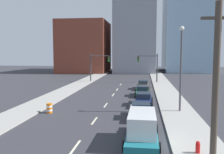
% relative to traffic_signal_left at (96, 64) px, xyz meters
% --- Properties ---
extents(sidewalk_left, '(3.43, 95.08, 0.13)m').
position_rel_traffic_signal_left_xyz_m(sidewalk_left, '(-2.33, 4.97, -3.61)').
color(sidewalk_left, '#9E9B93').
rests_on(sidewalk_left, ground).
extents(sidewalk_right, '(3.43, 95.08, 0.13)m').
position_rel_traffic_signal_left_xyz_m(sidewalk_right, '(12.99, 4.97, -3.61)').
color(sidewalk_right, '#9E9B93').
rests_on(sidewalk_right, ground).
extents(lane_stripe_at_8m, '(0.16, 2.40, 0.01)m').
position_rel_traffic_signal_left_xyz_m(lane_stripe_at_8m, '(5.33, -34.93, -3.67)').
color(lane_stripe_at_8m, beige).
rests_on(lane_stripe_at_8m, ground).
extents(lane_stripe_at_14m, '(0.16, 2.40, 0.01)m').
position_rel_traffic_signal_left_xyz_m(lane_stripe_at_14m, '(5.33, -28.81, -3.67)').
color(lane_stripe_at_14m, beige).
rests_on(lane_stripe_at_14m, ground).
extents(lane_stripe_at_20m, '(0.16, 2.40, 0.01)m').
position_rel_traffic_signal_left_xyz_m(lane_stripe_at_20m, '(5.33, -22.28, -3.67)').
color(lane_stripe_at_20m, beige).
rests_on(lane_stripe_at_20m, ground).
extents(lane_stripe_at_27m, '(0.16, 2.40, 0.01)m').
position_rel_traffic_signal_left_xyz_m(lane_stripe_at_27m, '(5.33, -15.27, -3.67)').
color(lane_stripe_at_27m, beige).
rests_on(lane_stripe_at_27m, ground).
extents(lane_stripe_at_32m, '(0.16, 2.40, 0.01)m').
position_rel_traffic_signal_left_xyz_m(lane_stripe_at_32m, '(5.33, -10.20, -3.67)').
color(lane_stripe_at_32m, beige).
rests_on(lane_stripe_at_32m, ground).
extents(lane_stripe_at_39m, '(0.16, 2.40, 0.01)m').
position_rel_traffic_signal_left_xyz_m(lane_stripe_at_39m, '(5.33, -3.70, -3.67)').
color(lane_stripe_at_39m, beige).
rests_on(lane_stripe_at_39m, ground).
extents(building_brick_left, '(14.00, 16.00, 15.20)m').
position_rel_traffic_signal_left_xyz_m(building_brick_left, '(-8.35, 25.02, 3.93)').
color(building_brick_left, brown).
rests_on(building_brick_left, ground).
extents(building_office_center, '(12.00, 20.00, 25.47)m').
position_rel_traffic_signal_left_xyz_m(building_office_center, '(6.83, 29.02, 9.06)').
color(building_office_center, gray).
rests_on(building_office_center, ground).
extents(building_glass_right, '(13.00, 20.00, 40.44)m').
position_rel_traffic_signal_left_xyz_m(building_glass_right, '(22.43, 33.02, 16.55)').
color(building_glass_right, '#8CADC6').
rests_on(building_glass_right, ground).
extents(traffic_signal_left, '(4.00, 0.35, 5.68)m').
position_rel_traffic_signal_left_xyz_m(traffic_signal_left, '(0.00, 0.00, 0.00)').
color(traffic_signal_left, '#38383D').
rests_on(traffic_signal_left, ground).
extents(traffic_signal_right, '(4.00, 0.35, 5.68)m').
position_rel_traffic_signal_left_xyz_m(traffic_signal_right, '(11.00, 0.00, 0.00)').
color(traffic_signal_right, '#38383D').
rests_on(traffic_signal_right, ground).
extents(utility_pole_right_near, '(1.60, 0.32, 8.34)m').
position_rel_traffic_signal_left_xyz_m(utility_pole_right_near, '(13.00, -37.20, 0.62)').
color(utility_pole_right_near, '#473D33').
rests_on(utility_pole_right_near, ground).
extents(traffic_barrel, '(0.56, 0.56, 0.95)m').
position_rel_traffic_signal_left_xyz_m(traffic_barrel, '(0.38, -26.57, -3.20)').
color(traffic_barrel, orange).
rests_on(traffic_barrel, ground).
extents(street_lamp, '(0.44, 0.44, 8.46)m').
position_rel_traffic_signal_left_xyz_m(street_lamp, '(13.17, -24.62, 1.23)').
color(street_lamp, '#4C4C51').
rests_on(street_lamp, ground).
extents(fire_hydrant, '(0.26, 0.26, 0.84)m').
position_rel_traffic_signal_left_xyz_m(fire_hydrant, '(12.70, -35.25, -3.26)').
color(fire_hydrant, red).
rests_on(fire_hydrant, ground).
extents(box_truck_teal, '(2.28, 6.03, 2.05)m').
position_rel_traffic_signal_left_xyz_m(box_truck_teal, '(9.47, -33.57, -2.70)').
color(box_truck_teal, '#196B75').
rests_on(box_truck_teal, ground).
extents(sedan_gray, '(2.33, 4.34, 1.38)m').
position_rel_traffic_signal_left_xyz_m(sedan_gray, '(9.33, -27.36, -3.04)').
color(sedan_gray, slate).
rests_on(sedan_gray, ground).
extents(sedan_navy, '(2.16, 4.82, 1.40)m').
position_rel_traffic_signal_left_xyz_m(sedan_navy, '(9.57, -21.66, -3.03)').
color(sedan_navy, '#141E47').
rests_on(sedan_navy, ground).
extents(sedan_green, '(2.11, 4.29, 1.37)m').
position_rel_traffic_signal_left_xyz_m(sedan_green, '(9.39, -15.68, -3.04)').
color(sedan_green, '#1E6033').
rests_on(sedan_green, ground).
extents(sedan_tan, '(2.00, 4.64, 1.41)m').
position_rel_traffic_signal_left_xyz_m(sedan_tan, '(9.47, -9.14, -3.03)').
color(sedan_tan, tan).
rests_on(sedan_tan, ground).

